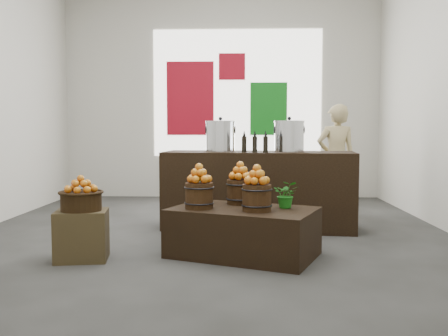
{
  "coord_description": "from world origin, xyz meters",
  "views": [
    {
      "loc": [
        0.39,
        -6.12,
        1.29
      ],
      "look_at": [
        0.19,
        -0.4,
        0.86
      ],
      "focal_mm": 40.0,
      "sensor_mm": 36.0,
      "label": 1
    }
  ],
  "objects_px": {
    "crate": "(82,235)",
    "shopper": "(336,159)",
    "stock_pot_center": "(289,137)",
    "stock_pot_left": "(220,137)",
    "counter": "(258,190)",
    "wicker_basket": "(81,201)",
    "display_table": "(243,232)"
  },
  "relations": [
    {
      "from": "display_table",
      "to": "stock_pot_center",
      "type": "height_order",
      "value": "stock_pot_center"
    },
    {
      "from": "counter",
      "to": "stock_pot_center",
      "type": "distance_m",
      "value": 0.8
    },
    {
      "from": "display_table",
      "to": "stock_pot_left",
      "type": "bearing_deg",
      "value": 123.08
    },
    {
      "from": "display_table",
      "to": "wicker_basket",
      "type": "bearing_deg",
      "value": -150.25
    },
    {
      "from": "crate",
      "to": "stock_pot_left",
      "type": "height_order",
      "value": "stock_pot_left"
    },
    {
      "from": "wicker_basket",
      "to": "counter",
      "type": "xyz_separation_m",
      "value": [
        1.81,
        1.69,
        -0.08
      ]
    },
    {
      "from": "crate",
      "to": "counter",
      "type": "relative_size",
      "value": 0.2
    },
    {
      "from": "stock_pot_center",
      "to": "crate",
      "type": "bearing_deg",
      "value": -143.05
    },
    {
      "from": "display_table",
      "to": "stock_pot_center",
      "type": "bearing_deg",
      "value": 89.42
    },
    {
      "from": "stock_pot_center",
      "to": "display_table",
      "type": "bearing_deg",
      "value": -112.51
    },
    {
      "from": "stock_pot_left",
      "to": "shopper",
      "type": "distance_m",
      "value": 2.21
    },
    {
      "from": "stock_pot_left",
      "to": "stock_pot_center",
      "type": "xyz_separation_m",
      "value": [
        0.89,
        -0.09,
        0.0
      ]
    },
    {
      "from": "wicker_basket",
      "to": "shopper",
      "type": "bearing_deg",
      "value": 44.59
    },
    {
      "from": "crate",
      "to": "stock_pot_center",
      "type": "relative_size",
      "value": 1.3
    },
    {
      "from": "stock_pot_center",
      "to": "shopper",
      "type": "distance_m",
      "value": 1.66
    },
    {
      "from": "wicker_basket",
      "to": "counter",
      "type": "height_order",
      "value": "counter"
    },
    {
      "from": "stock_pot_left",
      "to": "shopper",
      "type": "xyz_separation_m",
      "value": [
        1.76,
        1.28,
        -0.35
      ]
    },
    {
      "from": "shopper",
      "to": "counter",
      "type": "bearing_deg",
      "value": 38.89
    },
    {
      "from": "crate",
      "to": "shopper",
      "type": "height_order",
      "value": "shopper"
    },
    {
      "from": "display_table",
      "to": "stock_pot_left",
      "type": "xyz_separation_m",
      "value": [
        -0.3,
        1.52,
        0.95
      ]
    },
    {
      "from": "crate",
      "to": "shopper",
      "type": "xyz_separation_m",
      "value": [
        3.07,
        3.02,
        0.6
      ]
    },
    {
      "from": "wicker_basket",
      "to": "stock_pot_left",
      "type": "xyz_separation_m",
      "value": [
        1.31,
        1.74,
        0.61
      ]
    },
    {
      "from": "crate",
      "to": "stock_pot_center",
      "type": "bearing_deg",
      "value": 36.95
    },
    {
      "from": "crate",
      "to": "wicker_basket",
      "type": "height_order",
      "value": "wicker_basket"
    },
    {
      "from": "crate",
      "to": "stock_pot_left",
      "type": "relative_size",
      "value": 1.3
    },
    {
      "from": "counter",
      "to": "stock_pot_left",
      "type": "height_order",
      "value": "stock_pot_left"
    },
    {
      "from": "crate",
      "to": "stock_pot_left",
      "type": "distance_m",
      "value": 2.38
    },
    {
      "from": "counter",
      "to": "wicker_basket",
      "type": "bearing_deg",
      "value": -131.37
    },
    {
      "from": "counter",
      "to": "crate",
      "type": "bearing_deg",
      "value": -131.37
    },
    {
      "from": "stock_pot_center",
      "to": "counter",
      "type": "bearing_deg",
      "value": 174.47
    },
    {
      "from": "wicker_basket",
      "to": "stock_pot_center",
      "type": "distance_m",
      "value": 2.82
    },
    {
      "from": "stock_pot_left",
      "to": "shopper",
      "type": "relative_size",
      "value": 0.23
    }
  ]
}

